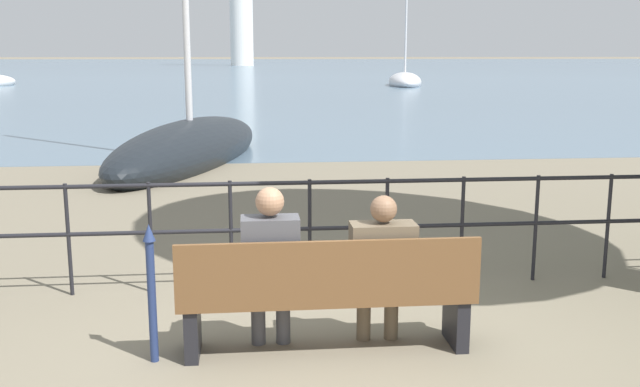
{
  "coord_description": "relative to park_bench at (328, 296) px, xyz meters",
  "views": [
    {
      "loc": [
        -0.56,
        -5.04,
        2.2
      ],
      "look_at": [
        0.0,
        0.5,
        1.1
      ],
      "focal_mm": 40.0,
      "sensor_mm": 36.0,
      "label": 1
    }
  ],
  "objects": [
    {
      "name": "ground_plane",
      "position": [
        0.0,
        0.07,
        -0.45
      ],
      "size": [
        1000.0,
        1000.0,
        0.0
      ],
      "primitive_type": "plane",
      "color": "#7A705B"
    },
    {
      "name": "park_bench",
      "position": [
        0.0,
        0.0,
        0.0
      ],
      "size": [
        2.2,
        0.45,
        0.9
      ],
      "color": "brown",
      "rests_on": "ground_plane"
    },
    {
      "name": "sailboat_1",
      "position": [
        10.5,
        44.91,
        -0.13
      ],
      "size": [
        3.4,
        7.43,
        10.69
      ],
      "rotation": [
        0.0,
        0.0,
        -0.16
      ],
      "color": "silver",
      "rests_on": "ground_plane"
    },
    {
      "name": "seated_person_left",
      "position": [
        -0.42,
        0.08,
        0.24
      ],
      "size": [
        0.42,
        0.35,
        1.26
      ],
      "color": "#4C4C51",
      "rests_on": "ground_plane"
    },
    {
      "name": "seated_person_right",
      "position": [
        0.42,
        0.08,
        0.21
      ],
      "size": [
        0.48,
        0.35,
        1.18
      ],
      "color": "brown",
      "rests_on": "ground_plane"
    },
    {
      "name": "promenade_railing",
      "position": [
        -0.0,
        1.53,
        0.25
      ],
      "size": [
        11.85,
        0.04,
        1.05
      ],
      "color": "black",
      "rests_on": "ground_plane"
    },
    {
      "name": "harbor_water",
      "position": [
        0.0,
        159.5,
        -0.44
      ],
      "size": [
        600.0,
        300.0,
        0.01
      ],
      "color": "slate",
      "rests_on": "ground_plane"
    },
    {
      "name": "closed_umbrella",
      "position": [
        -1.27,
        -0.02,
        0.13
      ],
      "size": [
        0.09,
        0.09,
        1.03
      ],
      "color": "navy",
      "rests_on": "ground_plane"
    },
    {
      "name": "sailboat_2",
      "position": [
        -1.77,
        10.01,
        -0.16
      ],
      "size": [
        3.71,
        7.77,
        9.82
      ],
      "rotation": [
        0.0,
        0.0,
        -0.26
      ],
      "color": "black",
      "rests_on": "ground_plane"
    }
  ]
}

